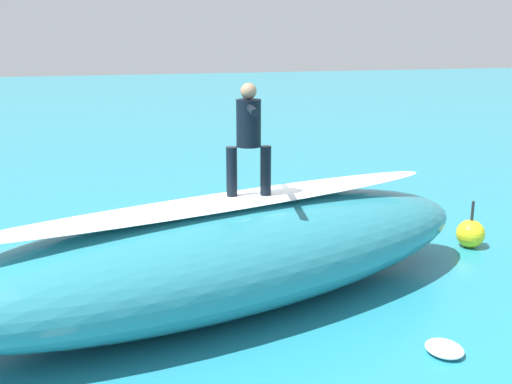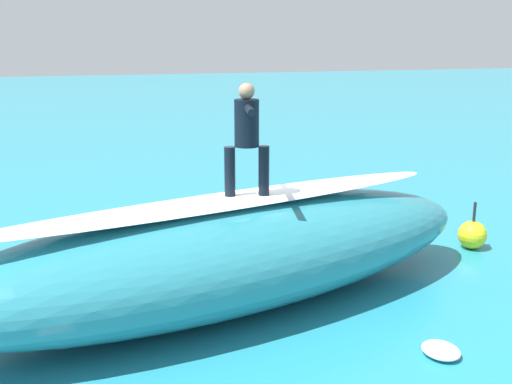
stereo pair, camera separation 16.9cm
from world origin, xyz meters
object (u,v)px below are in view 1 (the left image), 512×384
at_px(surfboard_riding, 249,199).
at_px(buoy_marker, 470,233).
at_px(surfer_riding, 249,132).
at_px(surfboard_paddling, 261,230).
at_px(surfer_paddling, 266,223).

distance_m(surfboard_riding, buoy_marker, 4.97).
bearing_deg(surfboard_riding, surfer_riding, 11.86).
height_order(surfboard_paddling, surfer_paddling, surfer_paddling).
relative_size(surfboard_riding, surfer_paddling, 1.13).
bearing_deg(surfer_riding, surfboard_paddling, -100.63).
bearing_deg(surfboard_paddling, buoy_marker, -147.27).
distance_m(surfboard_riding, surfer_riding, 0.99).
height_order(surfer_riding, surfboard_paddling, surfer_riding).
xyz_separation_m(surfboard_riding, surfer_paddling, (-1.30, -2.87, -1.35)).
relative_size(surfboard_riding, surfboard_paddling, 0.92).
bearing_deg(buoy_marker, surfboard_riding, 10.22).
relative_size(surfboard_riding, buoy_marker, 2.02).
distance_m(surfer_riding, buoy_marker, 5.32).
bearing_deg(surfer_paddling, surfboard_riding, 130.05).
distance_m(surfboard_paddling, surfer_paddling, 0.22).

